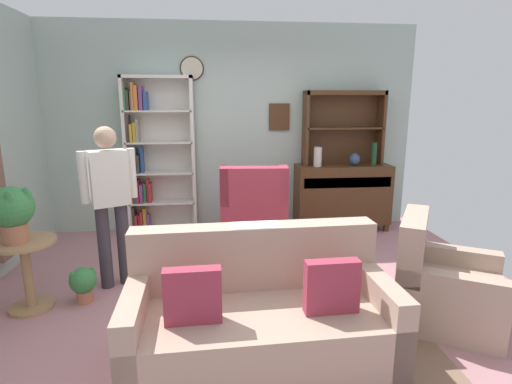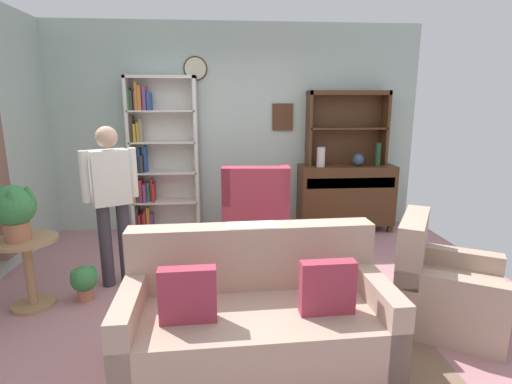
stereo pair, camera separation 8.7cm
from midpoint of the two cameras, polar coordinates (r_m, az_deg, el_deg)
name	(u,v)px [view 1 (the left image)]	position (r m, az deg, el deg)	size (l,w,h in m)	color
ground_plane	(248,296)	(3.87, -1.87, -14.71)	(5.40, 4.60, 0.02)	#B27A7F
wall_back	(234,129)	(5.57, -3.61, 9.01)	(5.00, 0.09, 2.80)	#ADC1B7
area_rug	(273,310)	(3.62, 1.79, -16.55)	(2.29, 2.17, 0.01)	#846651
bookshelf	(154,158)	(5.48, -14.80, 4.75)	(0.90, 0.30, 2.10)	silver
sideboard	(342,194)	(5.70, 11.80, -0.26)	(1.30, 0.45, 0.92)	#4C2D19
sideboard_hutch	(343,118)	(5.66, 11.96, 10.39)	(1.10, 0.26, 1.00)	#4C2D19
vase_tall	(318,157)	(5.42, 8.38, 5.02)	(0.11, 0.11, 0.26)	beige
vase_round	(355,159)	(5.59, 13.52, 4.57)	(0.15, 0.15, 0.17)	#33476B
bottle_wine	(374,154)	(5.65, 16.13, 5.25)	(0.07, 0.07, 0.31)	#194223
couch_floral	(260,317)	(2.91, -0.36, -17.53)	(1.83, 0.91, 0.90)	tan
armchair_floral	(442,288)	(3.66, 24.54, -12.46)	(1.05, 1.04, 0.88)	tan
wingback_chair	(254,218)	(4.87, -0.84, -3.77)	(0.84, 0.85, 1.05)	#A33347
plant_stand	(27,267)	(4.02, -30.58, -9.25)	(0.52, 0.52, 0.63)	#A87F56
potted_plant_large	(12,210)	(3.85, -32.12, -2.23)	(0.34, 0.34, 0.48)	#AD6B4C
potted_plant_small	(83,282)	(4.00, -24.11, -11.75)	(0.24, 0.24, 0.33)	#AD6B4C
person_reading	(110,196)	(4.02, -20.78, -0.53)	(0.50, 0.33, 1.56)	#38333D
coffee_table	(267,262)	(3.68, 0.85, -9.99)	(0.80, 0.50, 0.42)	#4C2D19
book_stack	(280,250)	(3.68, 2.80, -8.25)	(0.19, 0.15, 0.07)	#B22D33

